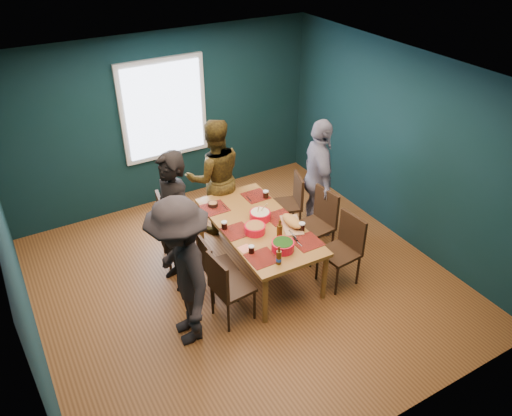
{
  "coord_description": "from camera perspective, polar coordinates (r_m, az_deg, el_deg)",
  "views": [
    {
      "loc": [
        -2.36,
        -4.43,
        4.33
      ],
      "look_at": [
        0.26,
        0.13,
        0.99
      ],
      "focal_mm": 35.0,
      "sensor_mm": 36.0,
      "label": 1
    }
  ],
  "objects": [
    {
      "name": "person_near_left",
      "position": [
        5.4,
        -8.53,
        -7.39
      ],
      "size": [
        0.79,
        1.23,
        1.81
      ],
      "primitive_type": "imported",
      "rotation": [
        0.0,
        0.0,
        4.61
      ],
      "color": "black",
      "rests_on": "floor"
    },
    {
      "name": "bowl_dumpling",
      "position": [
        6.45,
        0.46,
        -0.82
      ],
      "size": [
        0.27,
        0.27,
        0.25
      ],
      "color": "red",
      "rests_on": "dining_table"
    },
    {
      "name": "cutting_board",
      "position": [
        6.34,
        4.11,
        -1.62
      ],
      "size": [
        0.38,
        0.59,
        0.13
      ],
      "rotation": [
        0.0,
        0.0,
        -0.38
      ],
      "color": "tan",
      "rests_on": "dining_table"
    },
    {
      "name": "napkin_a",
      "position": [
        6.59,
        2.36,
        -0.67
      ],
      "size": [
        0.17,
        0.17,
        0.0
      ],
      "primitive_type": "cube",
      "rotation": [
        0.0,
        0.0,
        0.4
      ],
      "color": "#F28166",
      "rests_on": "dining_table"
    },
    {
      "name": "beer_bottle_b",
      "position": [
        6.07,
        2.7,
        -2.7
      ],
      "size": [
        0.07,
        0.07,
        0.27
      ],
      "color": "#492C0D",
      "rests_on": "dining_table"
    },
    {
      "name": "chair_left_mid",
      "position": [
        6.16,
        -4.94,
        -6.36
      ],
      "size": [
        0.39,
        0.39,
        0.83
      ],
      "rotation": [
        0.0,
        0.0,
        -0.04
      ],
      "color": "black",
      "rests_on": "floor"
    },
    {
      "name": "room",
      "position": [
        6.03,
        -2.83,
        3.0
      ],
      "size": [
        5.01,
        5.01,
        2.71
      ],
      "color": "brown",
      "rests_on": "ground"
    },
    {
      "name": "chair_right_near",
      "position": [
        6.42,
        10.15,
        -4.14
      ],
      "size": [
        0.47,
        0.47,
        0.96
      ],
      "rotation": [
        0.0,
        0.0,
        0.09
      ],
      "color": "black",
      "rests_on": "floor"
    },
    {
      "name": "bowl_salad",
      "position": [
        6.2,
        -0.13,
        -2.36
      ],
      "size": [
        0.26,
        0.26,
        0.11
      ],
      "color": "red",
      "rests_on": "dining_table"
    },
    {
      "name": "cola_glass_b",
      "position": [
        6.26,
        5.26,
        -2.11
      ],
      "size": [
        0.08,
        0.08,
        0.11
      ],
      "color": "black",
      "rests_on": "dining_table"
    },
    {
      "name": "chair_left_far",
      "position": [
        6.74,
        -9.68,
        -1.82
      ],
      "size": [
        0.53,
        0.53,
        1.01
      ],
      "rotation": [
        0.0,
        0.0,
        -0.17
      ],
      "color": "black",
      "rests_on": "floor"
    },
    {
      "name": "dining_table",
      "position": [
        6.42,
        0.29,
        -2.38
      ],
      "size": [
        1.01,
        1.95,
        0.73
      ],
      "rotation": [
        0.0,
        0.0,
        -0.03
      ],
      "color": "brown",
      "rests_on": "floor"
    },
    {
      "name": "cola_glass_d",
      "position": [
        6.28,
        -3.65,
        -1.95
      ],
      "size": [
        0.08,
        0.08,
        0.11
      ],
      "color": "black",
      "rests_on": "dining_table"
    },
    {
      "name": "chair_right_far",
      "position": [
        7.31,
        4.09,
        1.01
      ],
      "size": [
        0.52,
        0.52,
        0.91
      ],
      "rotation": [
        0.0,
        0.0,
        -0.32
      ],
      "color": "black",
      "rests_on": "floor"
    },
    {
      "name": "chair_right_mid",
      "position": [
        6.83,
        7.28,
        -1.22
      ],
      "size": [
        0.48,
        0.48,
        0.98
      ],
      "rotation": [
        0.0,
        0.0,
        0.09
      ],
      "color": "black",
      "rests_on": "floor"
    },
    {
      "name": "small_bowl",
      "position": [
        6.76,
        -4.96,
        0.43
      ],
      "size": [
        0.14,
        0.14,
        0.06
      ],
      "color": "black",
      "rests_on": "dining_table"
    },
    {
      "name": "bowl_herbs",
      "position": [
        5.92,
        3.09,
        -4.3
      ],
      "size": [
        0.27,
        0.27,
        0.12
      ],
      "color": "red",
      "rests_on": "dining_table"
    },
    {
      "name": "person_far_left",
      "position": [
        6.15,
        -9.35,
        -1.66
      ],
      "size": [
        0.54,
        0.74,
        1.86
      ],
      "primitive_type": "imported",
      "rotation": [
        0.0,
        0.0,
        4.86
      ],
      "color": "black",
      "rests_on": "floor"
    },
    {
      "name": "napkin_b",
      "position": [
        5.96,
        -1.24,
        -4.67
      ],
      "size": [
        0.15,
        0.15,
        0.0
      ],
      "primitive_type": "cube",
      "rotation": [
        0.0,
        0.0,
        0.07
      ],
      "color": "#F28166",
      "rests_on": "dining_table"
    },
    {
      "name": "person_back",
      "position": [
        7.18,
        -4.73,
        3.53
      ],
      "size": [
        0.98,
        0.83,
        1.75
      ],
      "primitive_type": "imported",
      "rotation": [
        0.0,
        0.0,
        2.92
      ],
      "color": "black",
      "rests_on": "floor"
    },
    {
      "name": "person_right",
      "position": [
        7.13,
        7.16,
        3.31
      ],
      "size": [
        0.78,
        1.13,
        1.78
      ],
      "primitive_type": "imported",
      "rotation": [
        0.0,
        0.0,
        1.2
      ],
      "color": "silver",
      "rests_on": "floor"
    },
    {
      "name": "chair_left_near",
      "position": [
        5.76,
        -3.45,
        -8.67
      ],
      "size": [
        0.46,
        0.46,
        0.94
      ],
      "rotation": [
        0.0,
        0.0,
        0.09
      ],
      "color": "black",
      "rests_on": "floor"
    },
    {
      "name": "napkin_c",
      "position": [
        6.06,
        5.92,
        -4.14
      ],
      "size": [
        0.15,
        0.15,
        0.0
      ],
      "primitive_type": "cube",
      "rotation": [
        0.0,
        0.0,
        0.12
      ],
      "color": "#F28166",
      "rests_on": "dining_table"
    },
    {
      "name": "cola_glass_c",
      "position": [
        6.9,
        1.12,
        1.6
      ],
      "size": [
        0.08,
        0.08,
        0.11
      ],
      "color": "black",
      "rests_on": "dining_table"
    },
    {
      "name": "beer_bottle_a",
      "position": [
        5.69,
        2.62,
        -5.67
      ],
      "size": [
        0.07,
        0.07,
        0.24
      ],
      "color": "#492C0D",
      "rests_on": "dining_table"
    },
    {
      "name": "cola_glass_a",
      "position": [
        5.86,
        -0.53,
        -4.72
      ],
      "size": [
        0.07,
        0.07,
        0.1
      ],
      "color": "black",
      "rests_on": "dining_table"
    }
  ]
}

